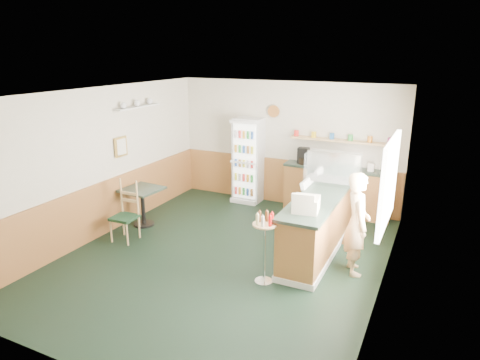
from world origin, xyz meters
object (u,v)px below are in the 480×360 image
Objects in this scene: drinks_fridge at (248,161)px; display_case at (333,168)px; condiment_stand at (264,239)px; cafe_chair at (127,209)px; cafe_table at (143,199)px; cash_register at (306,204)px; shopkeeper at (357,224)px.

drinks_fridge is 1.98× the size of display_case.
cafe_chair is (-2.83, 0.36, -0.13)m from condiment_stand.
cafe_table is (-1.24, -2.21, -0.41)m from drinks_fridge.
display_case reaches higher than cafe_table.
cafe_table is at bearing 164.54° from cash_register.
display_case is 0.87× the size of cafe_chair.
cafe_table is (-2.96, 0.98, -0.17)m from condiment_stand.
drinks_fridge is at bearing 153.98° from display_case.
drinks_fridge reaches higher than cafe_chair.
drinks_fridge is at bearing 118.43° from condiment_stand.
cafe_table is at bearing -119.28° from drinks_fridge.
condiment_stand is 2.85m from cafe_chair.
cash_register is 0.82m from condiment_stand.
cafe_table is at bearing -161.26° from display_case.
cash_register reaches higher than cafe_table.
cafe_chair reaches higher than cafe_table.
cafe_table is (-3.40, -1.15, -0.75)m from display_case.
display_case is 0.88× the size of condiment_stand.
shopkeeper is at bearing 4.95° from cafe_chair.
cash_register is 0.36× the size of cafe_chair.
display_case is 2.44× the size of cash_register.
display_case is 1.50m from shopkeeper.
display_case is 1.59m from cash_register.
drinks_fridge is 1.72× the size of cafe_chair.
condiment_stand is at bearing -18.29° from cafe_table.
cash_register is 0.52× the size of cafe_table.
shopkeeper is at bearing -60.52° from display_case.
condiment_stand is (-0.44, -2.13, -0.58)m from display_case.
drinks_fridge reaches higher than condiment_stand.
drinks_fridge is at bearing 66.03° from cafe_chair.
drinks_fridge is 4.84× the size of cash_register.
drinks_fridge is at bearing 121.06° from cash_register.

